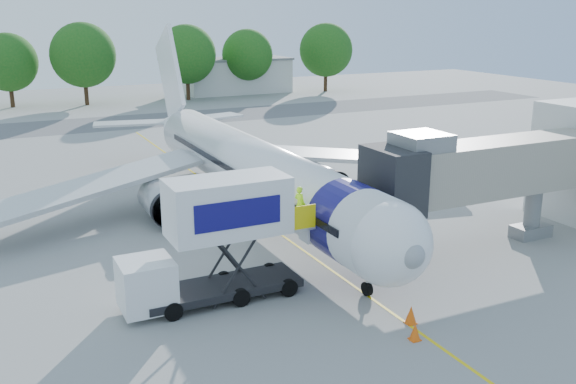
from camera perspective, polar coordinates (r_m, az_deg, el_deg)
name	(u,v)px	position (r m, az deg, el deg)	size (l,w,h in m)	color
ground	(277,232)	(37.11, -0.95, -3.58)	(160.00, 160.00, 0.00)	gray
guidance_line	(277,232)	(37.11, -0.95, -3.57)	(0.15, 70.00, 0.01)	yellow
taxiway_strip	(122,122)	(76.20, -14.53, 6.02)	(120.00, 10.00, 0.01)	#59595B
aircraft	(249,167)	(39.89, -3.48, 2.20)	(34.17, 37.73, 11.35)	white
jet_bridge	(474,171)	(34.55, 16.20, 1.82)	(13.90, 3.20, 6.60)	gray
catering_hiloader	(214,241)	(27.84, -6.59, -4.39)	(8.56, 2.44, 5.50)	black
safety_cone_a	(415,332)	(25.88, 11.23, -12.11)	(0.44, 0.44, 0.71)	#EE570C
safety_cone_b	(411,315)	(27.09, 10.87, -10.69)	(0.48, 0.48, 0.77)	#EE570C
outbuilding_right	(236,75)	(101.15, -4.61, 10.30)	(16.40, 7.40, 5.30)	silver
tree_c	(8,62)	(92.36, -23.64, 10.52)	(7.57, 7.57, 9.65)	#382314
tree_d	(83,55)	(91.15, -17.76, 11.52)	(8.58, 8.58, 10.94)	#382314
tree_e	(187,54)	(93.30, -9.01, 12.00)	(8.27, 8.27, 10.55)	#382314
tree_f	(247,55)	(98.55, -3.63, 12.07)	(7.64, 7.64, 9.74)	#382314
tree_g	(326,50)	(102.44, 3.39, 12.49)	(8.27, 8.27, 10.54)	#382314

